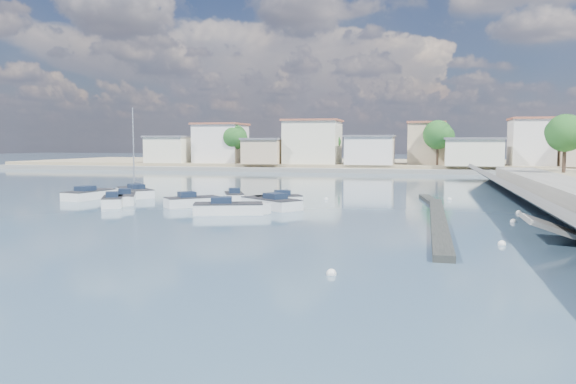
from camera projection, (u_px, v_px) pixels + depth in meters
The scene contains 16 objects.
ground at pixel (374, 187), 68.08m from camera, with size 400.00×400.00×0.00m, color #334D67.
breakwater at pixel (436, 215), 40.00m from camera, with size 2.00×31.02×0.35m.
far_shore_land at pixel (396, 165), 118.31m from camera, with size 160.00×40.00×1.40m, color gray.
far_shore_quay at pixel (390, 171), 98.03m from camera, with size 160.00×2.50×0.80m, color slate.
far_town at pixel (453, 145), 100.80m from camera, with size 113.01×12.80×8.35m.
shore_trees at pixel (441, 137), 92.74m from camera, with size 74.56×38.32×7.92m.
motorboat_a at pixel (113, 202), 47.17m from camera, with size 3.26×4.31×1.48m.
motorboat_b at pixel (195, 202), 46.93m from camera, with size 4.48×4.30×1.48m.
motorboat_c at pixel (269, 203), 45.92m from camera, with size 5.76×5.16×1.48m.
motorboat_d at pixel (275, 201), 48.04m from camera, with size 4.43×3.44×1.48m.
motorboat_e at pixel (92, 195), 53.45m from camera, with size 2.86×6.07×1.48m.
motorboat_f at pixel (234, 197), 50.97m from camera, with size 2.95×4.24×1.48m.
motorboat_g at pixel (125, 199), 49.15m from camera, with size 3.58×4.88×1.48m.
motorboat_h at pixel (232, 209), 42.07m from camera, with size 5.79×3.57×1.48m.
sailboat at pixel (134, 192), 55.99m from camera, with size 5.87×5.76×9.00m.
mooring_buoys at pixel (440, 218), 39.44m from camera, with size 16.31×32.64×0.41m.
Camera 1 is at (6.13, -28.40, 5.31)m, focal length 35.00 mm.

